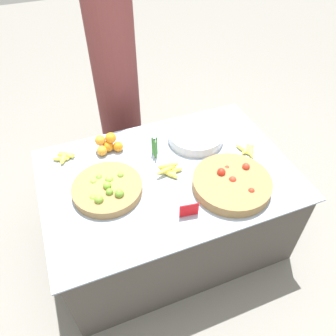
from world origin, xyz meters
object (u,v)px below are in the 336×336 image
object	(u,v)px
tomato_basket	(232,183)
vendor_person	(117,85)
lime_bowl	(107,188)
price_sign	(189,210)
metal_bowl	(196,136)

from	to	relation	value
tomato_basket	vendor_person	size ratio (longest dim) A/B	0.27
lime_bowl	vendor_person	xyz separation A→B (m)	(0.33, 0.97, 0.09)
price_sign	metal_bowl	bearing A→B (deg)	70.51
metal_bowl	vendor_person	size ratio (longest dim) A/B	0.23
lime_bowl	tomato_basket	xyz separation A→B (m)	(0.71, -0.24, 0.00)
metal_bowl	price_sign	size ratio (longest dim) A/B	3.56
lime_bowl	metal_bowl	size ratio (longest dim) A/B	1.07
tomato_basket	price_sign	bearing A→B (deg)	-162.57
lime_bowl	price_sign	bearing A→B (deg)	-41.59
lime_bowl	price_sign	distance (m)	0.51
lime_bowl	metal_bowl	bearing A→B (deg)	20.17
lime_bowl	price_sign	xyz separation A→B (m)	(0.38, -0.34, 0.02)
tomato_basket	metal_bowl	xyz separation A→B (m)	(-0.01, 0.49, -0.00)
lime_bowl	price_sign	size ratio (longest dim) A/B	3.82
metal_bowl	vendor_person	world-z (taller)	vendor_person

